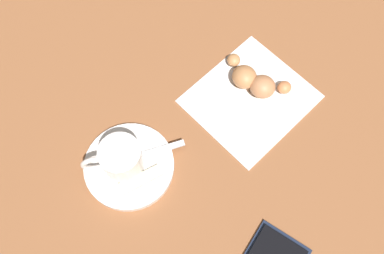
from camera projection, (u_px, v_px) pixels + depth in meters
name	position (u px, v px, depth m)	size (l,w,h in m)	color
ground_plane	(190.00, 145.00, 0.63)	(1.80, 1.80, 0.00)	brown
saucer	(129.00, 166.00, 0.61)	(0.13, 0.13, 0.01)	white
espresso_cup	(120.00, 159.00, 0.58)	(0.08, 0.07, 0.05)	white
teaspoon	(126.00, 160.00, 0.60)	(0.12, 0.08, 0.01)	silver
sugar_packet	(141.00, 180.00, 0.59)	(0.06, 0.02, 0.01)	beige
napkin	(250.00, 98.00, 0.66)	(0.17, 0.16, 0.00)	silver
croissant	(253.00, 80.00, 0.65)	(0.07, 0.12, 0.03)	tan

